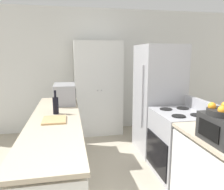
% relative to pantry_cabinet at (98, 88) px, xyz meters
% --- Properties ---
extents(wall_back, '(7.00, 0.06, 2.60)m').
position_rel_pantry_cabinet_xyz_m(wall_back, '(0.04, 0.30, 0.34)').
color(wall_back, silver).
rests_on(wall_back, ground_plane).
extents(counter_left, '(0.60, 2.64, 0.89)m').
position_rel_pantry_cabinet_xyz_m(counter_left, '(-0.77, -1.83, -0.53)').
color(counter_left, silver).
rests_on(counter_left, ground_plane).
extents(counter_right, '(0.60, 0.88, 0.89)m').
position_rel_pantry_cabinet_xyz_m(counter_right, '(0.84, -2.71, -0.53)').
color(counter_right, silver).
rests_on(counter_right, ground_plane).
extents(pantry_cabinet, '(0.96, 0.53, 1.91)m').
position_rel_pantry_cabinet_xyz_m(pantry_cabinet, '(0.00, 0.00, 0.00)').
color(pantry_cabinet, silver).
rests_on(pantry_cabinet, ground_plane).
extents(stove, '(0.66, 0.76, 1.05)m').
position_rel_pantry_cabinet_xyz_m(stove, '(0.86, -1.87, -0.51)').
color(stove, '#9E9EA3').
rests_on(stove, ground_plane).
extents(refrigerator, '(0.70, 0.75, 1.80)m').
position_rel_pantry_cabinet_xyz_m(refrigerator, '(0.87, -1.08, -0.06)').
color(refrigerator, '#A3A3A8').
rests_on(refrigerator, ground_plane).
extents(microwave, '(0.33, 0.51, 0.31)m').
position_rel_pantry_cabinet_xyz_m(microwave, '(-0.66, -1.02, 0.08)').
color(microwave, '#939399').
rests_on(microwave, counter_left).
extents(wine_bottle, '(0.07, 0.07, 0.31)m').
position_rel_pantry_cabinet_xyz_m(wine_bottle, '(-0.77, -1.63, 0.05)').
color(wine_bottle, black).
rests_on(wine_bottle, counter_left).
extents(toaster_oven, '(0.29, 0.40, 0.24)m').
position_rel_pantry_cabinet_xyz_m(toaster_oven, '(0.71, -2.87, 0.05)').
color(toaster_oven, black).
rests_on(toaster_oven, counter_right).
extents(fruit_bowl, '(0.28, 0.28, 0.10)m').
position_rel_pantry_cabinet_xyz_m(fruit_bowl, '(0.70, -2.85, 0.21)').
color(fruit_bowl, black).
rests_on(fruit_bowl, toaster_oven).
extents(cutting_board, '(0.27, 0.32, 0.02)m').
position_rel_pantry_cabinet_xyz_m(cutting_board, '(-0.77, -1.93, -0.06)').
color(cutting_board, tan).
rests_on(cutting_board, counter_left).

